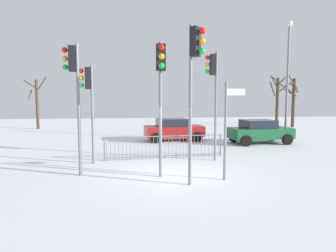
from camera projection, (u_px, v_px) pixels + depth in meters
name	position (u px, v px, depth m)	size (l,w,h in m)	color
ground_plane	(174.00, 175.00, 10.57)	(60.00, 60.00, 0.00)	white
traffic_light_foreground_right	(161.00, 79.00, 9.94)	(0.32, 0.57, 4.75)	slate
traffic_light_rear_right	(213.00, 82.00, 12.75)	(0.57, 0.32, 4.83)	slate
traffic_light_rear_left	(194.00, 69.00, 9.01)	(0.47, 0.46, 5.10)	slate
traffic_light_foreground_left	(88.00, 92.00, 12.16)	(0.57, 0.35, 4.20)	slate
traffic_light_mid_right	(74.00, 80.00, 10.23)	(0.57, 0.32, 4.75)	slate
direction_sign_post	(227.00, 126.00, 9.87)	(0.77, 0.23, 3.38)	slate
pedestrian_guard_railing	(165.00, 147.00, 13.51)	(5.58, 0.55, 1.07)	slate
car_red_near	(173.00, 129.00, 19.07)	(3.95, 2.23, 1.47)	maroon
car_green_trailing	(259.00, 131.00, 17.93)	(3.94, 2.21, 1.47)	#195933
street_lamp	(288.00, 70.00, 18.06)	(0.36, 0.36, 7.56)	slate
bare_tree_left	(37.00, 102.00, 26.11)	(1.84, 1.86, 4.72)	#473828
bare_tree_centre	(277.00, 98.00, 30.85)	(1.86, 1.85, 5.23)	#473828
bare_tree_right	(293.00, 101.00, 27.53)	(1.10, 1.56, 4.99)	#473828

